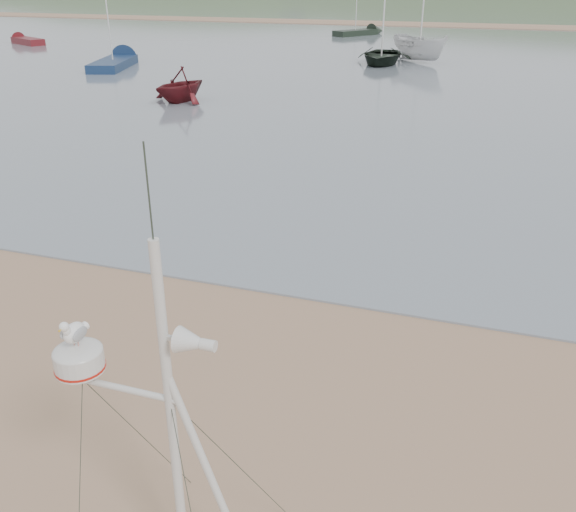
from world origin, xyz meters
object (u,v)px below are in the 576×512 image
(mast_rig, at_px, (171,488))
(boat_white, at_px, (422,24))
(dinghy_red_far, at_px, (22,40))
(boat_dark, at_px, (383,23))
(sailboat_dark_mid, at_px, (366,32))
(sailboat_blue_near, at_px, (122,60))
(boat_red, at_px, (179,68))

(mast_rig, bearing_deg, boat_white, 94.21)
(boat_white, bearing_deg, mast_rig, -136.19)
(mast_rig, xyz_separation_m, dinghy_red_far, (-36.07, 40.32, -0.75))
(boat_dark, relative_size, sailboat_dark_mid, 0.83)
(boat_white, bearing_deg, sailboat_blue_near, 150.78)
(boat_red, height_order, dinghy_red_far, boat_red)
(dinghy_red_far, bearing_deg, boat_white, -2.42)
(boat_dark, bearing_deg, boat_red, -114.97)
(mast_rig, bearing_deg, boat_red, 117.69)
(mast_rig, distance_m, sailboat_dark_mid, 58.35)
(boat_dark, bearing_deg, boat_white, 35.01)
(boat_dark, height_order, dinghy_red_far, boat_dark)
(dinghy_red_far, bearing_deg, sailboat_blue_near, -29.29)
(boat_dark, height_order, sailboat_blue_near, sailboat_blue_near)
(mast_rig, xyz_separation_m, sailboat_dark_mid, (-10.31, 57.42, -0.74))
(sailboat_blue_near, bearing_deg, dinghy_red_far, 150.71)
(dinghy_red_far, bearing_deg, boat_red, -37.14)
(boat_white, height_order, sailboat_blue_near, sailboat_blue_near)
(boat_red, xyz_separation_m, boat_white, (8.46, 17.34, 0.86))
(boat_red, bearing_deg, sailboat_dark_mid, 104.96)
(dinghy_red_far, relative_size, sailboat_dark_mid, 0.84)
(dinghy_red_far, bearing_deg, mast_rig, -48.18)
(sailboat_blue_near, distance_m, dinghy_red_far, 17.25)
(boat_white, relative_size, dinghy_red_far, 0.92)
(boat_dark, relative_size, boat_red, 1.69)
(mast_rig, height_order, boat_white, boat_white)
(sailboat_blue_near, bearing_deg, boat_dark, 18.42)
(mast_rig, bearing_deg, sailboat_dark_mid, 100.18)
(mast_rig, height_order, dinghy_red_far, mast_rig)
(boat_dark, distance_m, dinghy_red_far, 31.26)
(boat_white, relative_size, sailboat_dark_mid, 0.77)
(sailboat_dark_mid, bearing_deg, boat_white, -68.07)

